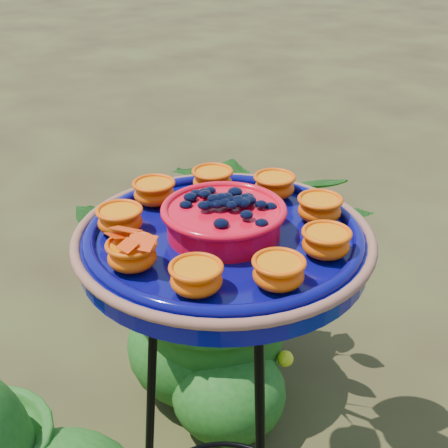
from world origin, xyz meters
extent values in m
torus|color=black|center=(-0.10, 0.14, 0.83)|extent=(0.31, 0.31, 0.02)
cylinder|color=black|center=(-0.15, 0.27, 0.41)|extent=(0.04, 0.08, 0.83)
cylinder|color=#07085C|center=(-0.10, 0.14, 0.86)|extent=(0.54, 0.54, 0.04)
torus|color=#905741|center=(-0.10, 0.14, 0.87)|extent=(0.44, 0.44, 0.02)
torus|color=#07085C|center=(-0.10, 0.14, 0.88)|extent=(0.41, 0.41, 0.02)
cylinder|color=red|center=(-0.10, 0.14, 0.90)|extent=(0.21, 0.21, 0.04)
torus|color=red|center=(-0.10, 0.14, 0.92)|extent=(0.18, 0.18, 0.01)
ellipsoid|color=black|center=(-0.10, 0.14, 0.92)|extent=(0.15, 0.15, 0.03)
ellipsoid|color=#FA3B02|center=(0.03, 0.21, 0.89)|extent=(0.07, 0.07, 0.03)
cylinder|color=orange|center=(0.03, 0.21, 0.91)|extent=(0.06, 0.06, 0.01)
ellipsoid|color=#FA3B02|center=(-0.05, 0.28, 0.89)|extent=(0.07, 0.07, 0.03)
cylinder|color=orange|center=(-0.05, 0.28, 0.91)|extent=(0.06, 0.06, 0.01)
ellipsoid|color=#FA3B02|center=(-0.15, 0.28, 0.89)|extent=(0.07, 0.07, 0.03)
cylinder|color=orange|center=(-0.15, 0.28, 0.91)|extent=(0.06, 0.06, 0.01)
ellipsoid|color=#FA3B02|center=(-0.23, 0.21, 0.89)|extent=(0.07, 0.07, 0.03)
cylinder|color=orange|center=(-0.23, 0.21, 0.91)|extent=(0.06, 0.06, 0.01)
ellipsoid|color=#FA3B02|center=(-0.25, 0.11, 0.89)|extent=(0.07, 0.07, 0.03)
cylinder|color=orange|center=(-0.25, 0.11, 0.91)|extent=(0.06, 0.06, 0.01)
ellipsoid|color=#FA3B02|center=(-0.20, 0.02, 0.89)|extent=(0.07, 0.07, 0.03)
cylinder|color=orange|center=(-0.20, 0.02, 0.91)|extent=(0.06, 0.06, 0.01)
ellipsoid|color=#FA3B02|center=(-0.10, -0.01, 0.89)|extent=(0.07, 0.07, 0.03)
cylinder|color=orange|center=(-0.10, -0.01, 0.91)|extent=(0.06, 0.06, 0.01)
ellipsoid|color=#FA3B02|center=(0.00, 0.02, 0.89)|extent=(0.07, 0.07, 0.03)
cylinder|color=orange|center=(0.00, 0.02, 0.91)|extent=(0.06, 0.06, 0.01)
ellipsoid|color=#FA3B02|center=(0.05, 0.11, 0.89)|extent=(0.07, 0.07, 0.03)
cylinder|color=orange|center=(0.05, 0.11, 0.91)|extent=(0.06, 0.06, 0.01)
cylinder|color=black|center=(-0.10, -0.01, 0.92)|extent=(0.02, 0.02, 0.00)
cube|color=#FF3B05|center=(-0.12, -0.01, 0.92)|extent=(0.05, 0.04, 0.01)
cube|color=#FF3B05|center=(-0.08, -0.01, 0.92)|extent=(0.05, 0.04, 0.01)
imported|color=#194C14|center=(-0.63, 0.54, 0.41)|extent=(0.97, 0.96, 0.81)
camera|label=1|loc=(0.54, -0.34, 1.31)|focal=50.00mm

